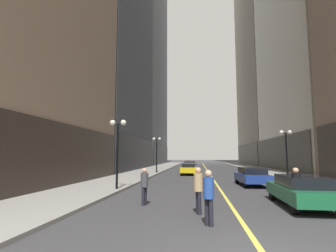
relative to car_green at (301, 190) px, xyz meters
The scene contains 19 objects.
ground_plane 29.14m from the car_green, 95.85° to the left, with size 200.00×200.00×0.00m, color #38383A.
sidewalk_left 31.08m from the car_green, 111.17° to the left, with size 4.50×78.00×0.15m, color gray.
sidewalk_right 29.46m from the car_green, 79.68° to the left, with size 4.50×78.00×0.15m, color gray.
lane_centre_stripe 29.14m from the car_green, 95.85° to the left, with size 0.16×70.00×0.01m, color #E5D64C.
building_left_far 64.47m from the car_green, 111.16° to the left, with size 15.05×26.00×58.36m.
building_right_mid 37.99m from the car_green, 61.47° to the left, with size 16.11×24.00×41.19m.
car_green is the anchor object (origin of this frame).
car_blue 7.96m from the car_green, 93.45° to the left, with size 1.97×4.31×1.32m.
car_yellow 19.69m from the car_green, 106.02° to the left, with size 1.74×4.79×1.32m.
car_navy 30.37m from the car_green, 100.65° to the left, with size 2.08×4.49×1.32m.
car_maroon 37.07m from the car_green, 98.89° to the left, with size 2.03×4.83×1.32m.
pedestrian_in_blue_hoodie 5.38m from the car_green, 139.15° to the right, with size 0.48×0.48×1.72m.
pedestrian_in_tan_trench 4.77m from the car_green, 156.80° to the right, with size 0.45×0.45×1.73m.
pedestrian_with_orange_bag 6.77m from the car_green, behind, with size 0.45×0.45×1.62m.
pedestrian_in_black_coat 1.24m from the car_green, 117.85° to the right, with size 0.43×0.43×1.70m.
street_lamp_left_near 10.50m from the car_green, 156.81° to the left, with size 1.06×0.36×4.43m.
street_lamp_left_far 22.24m from the car_green, 115.09° to the left, with size 1.06×0.36×4.43m.
street_lamp_right_mid 13.01m from the car_green, 74.41° to the left, with size 1.06×0.36×4.43m.
fire_hydrant_right 7.58m from the car_green, 58.74° to the left, with size 0.28×0.28×0.80m, color red.
Camera 1 is at (-1.43, -5.99, 2.16)m, focal length 28.10 mm.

